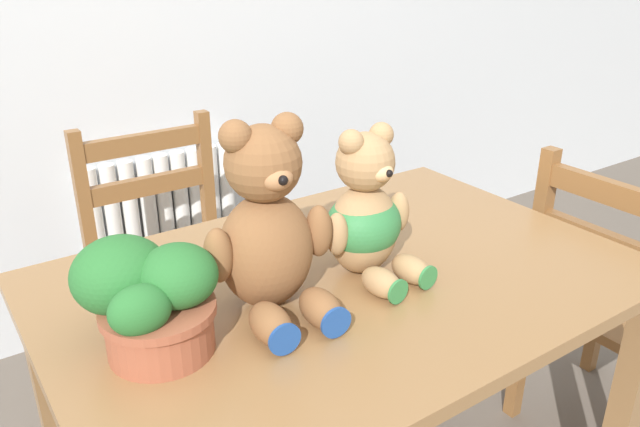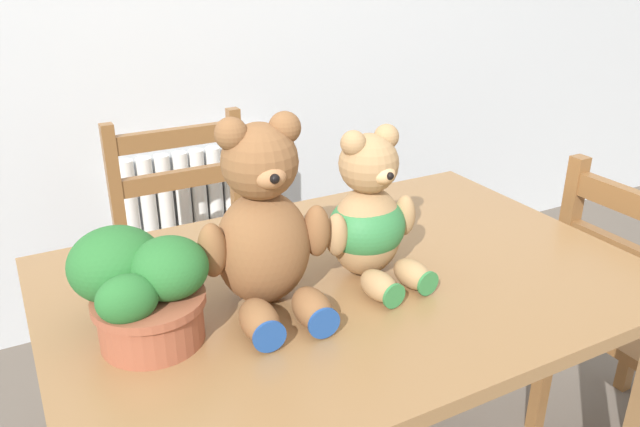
# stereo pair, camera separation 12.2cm
# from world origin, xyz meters

# --- Properties ---
(radiator) EXTENTS (0.61, 0.10, 0.69)m
(radiator) POSITION_xyz_m (0.06, 1.69, 0.31)
(radiator) COLOR white
(radiator) RESTS_ON ground_plane
(dining_table) EXTENTS (1.24, 0.84, 0.77)m
(dining_table) POSITION_xyz_m (0.00, 0.42, 0.66)
(dining_table) COLOR olive
(dining_table) RESTS_ON ground_plane
(wooden_chair_behind) EXTENTS (0.45, 0.45, 0.92)m
(wooden_chair_behind) POSITION_xyz_m (-0.10, 1.22, 0.45)
(wooden_chair_behind) COLOR brown
(wooden_chair_behind) RESTS_ON ground_plane
(teddy_bear_left) EXTENTS (0.26, 0.27, 0.37)m
(teddy_bear_left) POSITION_xyz_m (-0.20, 0.40, 0.93)
(teddy_bear_left) COLOR brown
(teddy_bear_left) RESTS_ON dining_table
(teddy_bear_right) EXTENTS (0.22, 0.24, 0.32)m
(teddy_bear_right) POSITION_xyz_m (0.04, 0.41, 0.90)
(teddy_bear_right) COLOR tan
(teddy_bear_right) RESTS_ON dining_table
(potted_plant) EXTENTS (0.23, 0.25, 0.20)m
(potted_plant) POSITION_xyz_m (-0.43, 0.40, 0.87)
(potted_plant) COLOR #9E5138
(potted_plant) RESTS_ON dining_table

